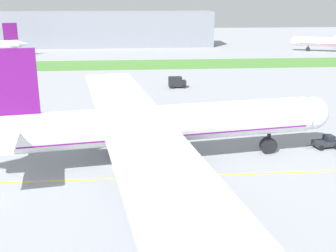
# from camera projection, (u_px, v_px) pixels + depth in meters

# --- Properties ---
(ground_plane) EXTENTS (600.00, 600.00, 0.00)m
(ground_plane) POSITION_uv_depth(u_px,v_px,m) (123.00, 169.00, 63.69)
(ground_plane) COLOR #9399A0
(ground_plane) RESTS_ON ground
(apron_taxi_line) EXTENTS (280.00, 0.36, 0.01)m
(apron_taxi_line) POSITION_uv_depth(u_px,v_px,m) (122.00, 179.00, 60.25)
(apron_taxi_line) COLOR yellow
(apron_taxi_line) RESTS_ON ground
(grass_median_strip) EXTENTS (320.00, 24.00, 0.10)m
(grass_median_strip) POSITION_uv_depth(u_px,v_px,m) (128.00, 65.00, 161.44)
(grass_median_strip) COLOR #4C8438
(grass_median_strip) RESTS_ON ground
(airliner_foreground) EXTENTS (60.42, 97.53, 18.52)m
(airliner_foreground) POSITION_uv_depth(u_px,v_px,m) (150.00, 126.00, 63.80)
(airliner_foreground) COLOR white
(airliner_foreground) RESTS_ON ground
(pushback_tug) EXTENTS (6.06, 3.14, 2.20)m
(pushback_tug) POSITION_uv_depth(u_px,v_px,m) (326.00, 142.00, 72.43)
(pushback_tug) COLOR #26262B
(pushback_tug) RESTS_ON ground
(service_truck_fuel_bowser) EXTENTS (5.06, 2.70, 3.21)m
(service_truck_fuel_bowser) POSITION_uv_depth(u_px,v_px,m) (177.00, 82.00, 120.14)
(service_truck_fuel_bowser) COLOR black
(service_truck_fuel_bowser) RESTS_ON ground
(terminal_building) EXTENTS (119.58, 20.00, 18.00)m
(terminal_building) POSITION_uv_depth(u_px,v_px,m) (98.00, 29.00, 218.91)
(terminal_building) COLOR gray
(terminal_building) RESTS_ON ground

